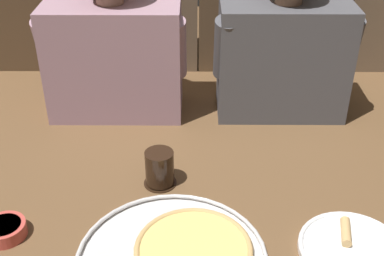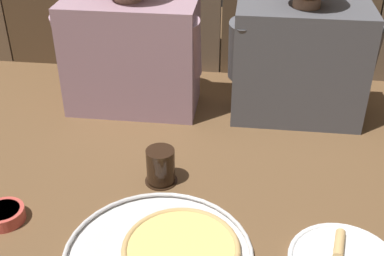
% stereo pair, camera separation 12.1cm
% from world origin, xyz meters
% --- Properties ---
extents(ground_plane, '(3.20, 3.20, 0.00)m').
position_xyz_m(ground_plane, '(0.00, 0.00, 0.00)').
color(ground_plane, brown).
extents(pizza_tray, '(0.42, 0.42, 0.03)m').
position_xyz_m(pizza_tray, '(-0.05, -0.15, 0.01)').
color(pizza_tray, silver).
rests_on(pizza_tray, ground).
extents(drinking_glass, '(0.09, 0.09, 0.10)m').
position_xyz_m(drinking_glass, '(-0.10, 0.11, 0.05)').
color(drinking_glass, black).
rests_on(drinking_glass, ground).
extents(dipping_bowl, '(0.10, 0.10, 0.03)m').
position_xyz_m(dipping_bowl, '(-0.45, -0.08, 0.02)').
color(dipping_bowl, '#CC4C42').
rests_on(dipping_bowl, ground).
extents(diner_left, '(0.45, 0.21, 0.58)m').
position_xyz_m(diner_left, '(-0.26, 0.51, 0.26)').
color(diner_left, gray).
rests_on(diner_left, ground).
extents(diner_right, '(0.44, 0.21, 0.57)m').
position_xyz_m(diner_right, '(0.26, 0.51, 0.25)').
color(diner_right, '#4C4C51').
rests_on(diner_right, ground).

